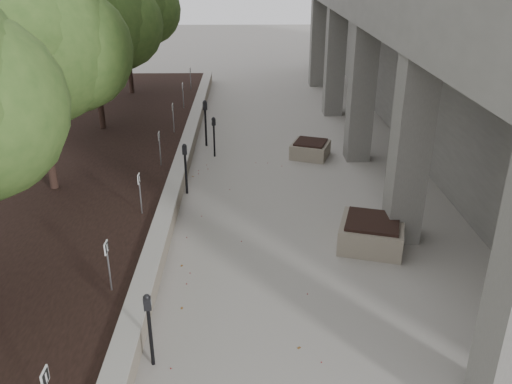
{
  "coord_description": "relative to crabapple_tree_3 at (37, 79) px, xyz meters",
  "views": [
    {
      "loc": [
        0.02,
        -4.3,
        5.76
      ],
      "look_at": [
        0.23,
        6.35,
        0.97
      ],
      "focal_mm": 37.29,
      "sensor_mm": 36.0,
      "label": 1
    }
  ],
  "objects": [
    {
      "name": "retaining_wall",
      "position": [
        2.97,
        1.0,
        -2.87
      ],
      "size": [
        0.39,
        26.0,
        0.5
      ],
      "primitive_type": null,
      "color": "gray",
      "rests_on": "ground"
    },
    {
      "name": "planting_bed",
      "position": [
        -0.7,
        1.0,
        -2.92
      ],
      "size": [
        7.0,
        26.0,
        0.4
      ],
      "primitive_type": "cube",
      "color": "black",
      "rests_on": "ground"
    },
    {
      "name": "crabapple_tree_3",
      "position": [
        0.0,
        0.0,
        0.0
      ],
      "size": [
        4.6,
        4.0,
        5.44
      ],
      "primitive_type": null,
      "color": "#33521F",
      "rests_on": "planting_bed"
    },
    {
      "name": "crabapple_tree_4",
      "position": [
        0.0,
        5.0,
        0.0
      ],
      "size": [
        4.6,
        4.0,
        5.44
      ],
      "primitive_type": null,
      "color": "#33521F",
      "rests_on": "planting_bed"
    },
    {
      "name": "crabapple_tree_5",
      "position": [
        0.0,
        10.0,
        0.0
      ],
      "size": [
        4.6,
        4.0,
        5.44
      ],
      "primitive_type": null,
      "color": "#33521F",
      "rests_on": "planting_bed"
    },
    {
      "name": "parking_sign_3",
      "position": [
        2.45,
        -4.5,
        -2.24
      ],
      "size": [
        0.04,
        0.22,
        0.96
      ],
      "primitive_type": null,
      "color": "black",
      "rests_on": "planting_bed"
    },
    {
      "name": "parking_sign_4",
      "position": [
        2.45,
        -1.5,
        -2.24
      ],
      "size": [
        0.04,
        0.22,
        0.96
      ],
      "primitive_type": null,
      "color": "black",
      "rests_on": "planting_bed"
    },
    {
      "name": "parking_sign_5",
      "position": [
        2.45,
        1.5,
        -2.24
      ],
      "size": [
        0.04,
        0.22,
        0.96
      ],
      "primitive_type": null,
      "color": "black",
      "rests_on": "planting_bed"
    },
    {
      "name": "parking_sign_6",
      "position": [
        2.45,
        4.5,
        -2.24
      ],
      "size": [
        0.04,
        0.22,
        0.96
      ],
      "primitive_type": null,
      "color": "black",
      "rests_on": "planting_bed"
    },
    {
      "name": "parking_sign_7",
      "position": [
        2.45,
        7.5,
        -2.24
      ],
      "size": [
        0.04,
        0.22,
        0.96
      ],
      "primitive_type": null,
      "color": "black",
      "rests_on": "planting_bed"
    },
    {
      "name": "parking_sign_8",
      "position": [
        2.45,
        10.5,
        -2.24
      ],
      "size": [
        0.04,
        0.22,
        0.96
      ],
      "primitive_type": null,
      "color": "black",
      "rests_on": "planting_bed"
    },
    {
      "name": "parking_meter_2",
      "position": [
        3.37,
        -5.91,
        -2.48
      ],
      "size": [
        0.14,
        0.11,
        1.29
      ],
      "primitive_type": null,
      "rotation": [
        0.0,
        0.0,
        0.12
      ],
      "color": "black",
      "rests_on": "ground"
    },
    {
      "name": "parking_meter_3",
      "position": [
        3.25,
        0.47,
        -2.43
      ],
      "size": [
        0.14,
        0.1,
        1.38
      ],
      "primitive_type": null,
      "rotation": [
        0.0,
        0.0,
        -0.01
      ],
      "color": "black",
      "rests_on": "ground"
    },
    {
      "name": "parking_meter_4",
      "position": [
        3.83,
        3.26,
        -2.49
      ],
      "size": [
        0.15,
        0.13,
        1.26
      ],
      "primitive_type": null,
      "rotation": [
        0.0,
        0.0,
        0.38
      ],
      "color": "black",
      "rests_on": "ground"
    },
    {
      "name": "parking_meter_5",
      "position": [
        3.51,
        4.26,
        -2.36
      ],
      "size": [
        0.17,
        0.14,
        1.53
      ],
      "primitive_type": null,
      "rotation": [
        0.0,
        0.0,
        0.27
      ],
      "color": "black",
      "rests_on": "ground"
    },
    {
      "name": "planter_front",
      "position": [
        7.49,
        -2.34,
        -2.81
      ],
      "size": [
        1.63,
        1.63,
        0.61
      ],
      "primitive_type": null,
      "rotation": [
        0.0,
        0.0,
        -0.28
      ],
      "color": "gray",
      "rests_on": "ground"
    },
    {
      "name": "planter_back",
      "position": [
        6.8,
        3.17,
        -2.87
      ],
      "size": [
        1.37,
        1.37,
        0.5
      ],
      "primitive_type": null,
      "rotation": [
        0.0,
        0.0,
        -0.35
      ],
      "color": "gray",
      "rests_on": "ground"
    },
    {
      "name": "berry_scatter",
      "position": [
        4.7,
        -3.0,
        -3.11
      ],
      "size": [
        3.3,
        14.1,
        0.02
      ],
      "primitive_type": null,
      "color": "maroon",
      "rests_on": "ground"
    }
  ]
}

